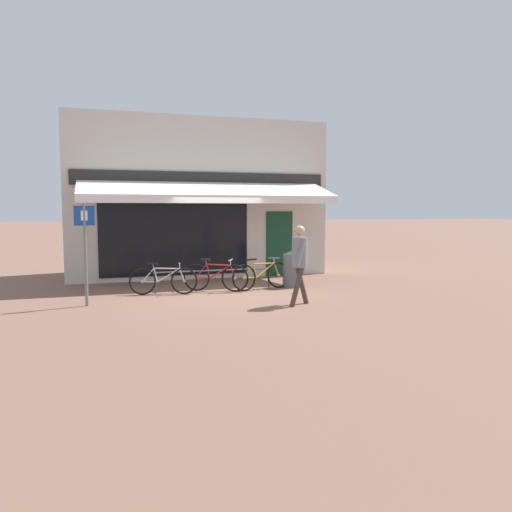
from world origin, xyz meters
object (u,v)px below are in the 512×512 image
Objects in this scene: pedestrian_adult at (300,256)px; parking_sign at (85,243)px; bicycle_silver at (163,280)px; litter_bin at (292,269)px; bicycle_red at (215,277)px; bicycle_orange at (261,275)px.

parking_sign is at bearing 155.32° from pedestrian_adult.
litter_bin is at bearing 14.51° from bicycle_silver.
litter_bin is 5.63m from parking_sign.
bicycle_silver is 0.75× the size of parking_sign.
parking_sign is at bearing -134.74° from bicycle_red.
pedestrian_adult is at bearing -33.55° from bicycle_red.
bicycle_red is 3.55m from parking_sign.
bicycle_orange is (1.27, -0.06, -0.01)m from bicycle_red.
bicycle_red is at bearing 18.64° from parking_sign.
bicycle_orange is at bearing 12.09° from bicycle_silver.
parking_sign is at bearing -137.94° from bicycle_silver.
bicycle_red is at bearing 111.41° from pedestrian_adult.
bicycle_silver is 3.73m from pedestrian_adult.
bicycle_orange is at bearing 84.68° from pedestrian_adult.
parking_sign reaches higher than bicycle_orange.
bicycle_red is 2.89m from pedestrian_adult.
bicycle_red is 0.90× the size of bicycle_orange.
parking_sign is (-1.84, -1.04, 1.06)m from bicycle_silver.
bicycle_red is 2.22m from litter_bin.
bicycle_red is (1.38, 0.04, 0.02)m from bicycle_silver.
parking_sign is at bearing -167.89° from litter_bin.
litter_bin is at bearing -4.52° from bicycle_orange.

